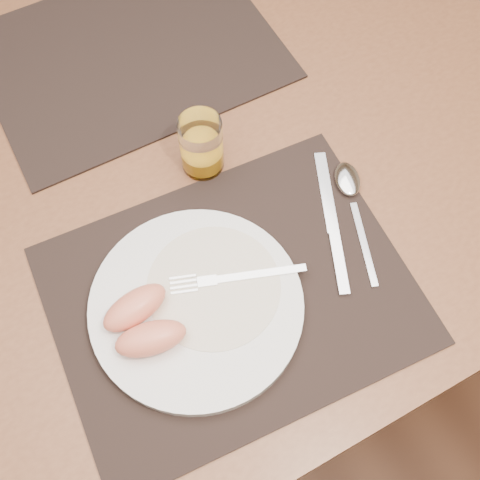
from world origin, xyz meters
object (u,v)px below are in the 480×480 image
(placemat_far, at_px, (130,53))
(plate, at_px, (196,306))
(table, at_px, (183,191))
(spoon, at_px, (350,188))
(fork, at_px, (226,279))
(knife, at_px, (334,232))
(placemat_near, at_px, (232,295))
(juice_glass, at_px, (202,147))

(placemat_far, distance_m, plate, 0.45)
(table, xyz_separation_m, spoon, (0.19, -0.16, 0.09))
(plate, xyz_separation_m, spoon, (0.27, 0.05, -0.00))
(placemat_far, relative_size, fork, 2.65)
(knife, bearing_deg, placemat_near, -175.73)
(fork, xyz_separation_m, juice_glass, (0.06, 0.18, 0.02))
(placemat_near, distance_m, placemat_far, 0.44)
(plate, distance_m, knife, 0.21)
(plate, xyz_separation_m, knife, (0.21, 0.01, -0.01))
(placemat_near, relative_size, spoon, 2.41)
(table, xyz_separation_m, juice_glass, (0.03, -0.02, 0.13))
(fork, xyz_separation_m, spoon, (0.22, 0.04, -0.01))
(table, bearing_deg, juice_glass, -38.58)
(placemat_far, xyz_separation_m, fork, (-0.05, -0.42, 0.02))
(table, bearing_deg, placemat_near, -97.50)
(placemat_near, height_order, spoon, spoon)
(placemat_near, relative_size, juice_glass, 4.95)
(table, height_order, juice_glass, juice_glass)
(spoon, bearing_deg, knife, -140.22)
(spoon, bearing_deg, table, 139.47)
(table, xyz_separation_m, placemat_far, (0.02, 0.22, 0.09))
(plate, relative_size, juice_glass, 2.97)
(spoon, relative_size, juice_glass, 2.06)
(placemat_near, height_order, fork, fork)
(placemat_far, relative_size, juice_glass, 4.95)
(placemat_near, xyz_separation_m, spoon, (0.22, 0.06, 0.01))
(knife, height_order, juice_glass, juice_glass)
(knife, distance_m, juice_glass, 0.21)
(knife, xyz_separation_m, spoon, (0.06, 0.05, 0.00))
(placemat_near, relative_size, fork, 2.65)
(table, height_order, placemat_near, placemat_near)
(table, relative_size, knife, 6.74)
(table, relative_size, fork, 8.24)
(table, distance_m, plate, 0.25)
(fork, xyz_separation_m, knife, (0.16, -0.00, -0.02))
(placemat_near, distance_m, fork, 0.03)
(juice_glass, bearing_deg, fork, -107.79)
(table, relative_size, juice_glass, 15.41)
(knife, height_order, spoon, spoon)
(spoon, xyz_separation_m, juice_glass, (-0.16, 0.14, 0.03))
(placemat_near, bearing_deg, plate, 174.79)
(placemat_far, relative_size, plate, 1.67)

